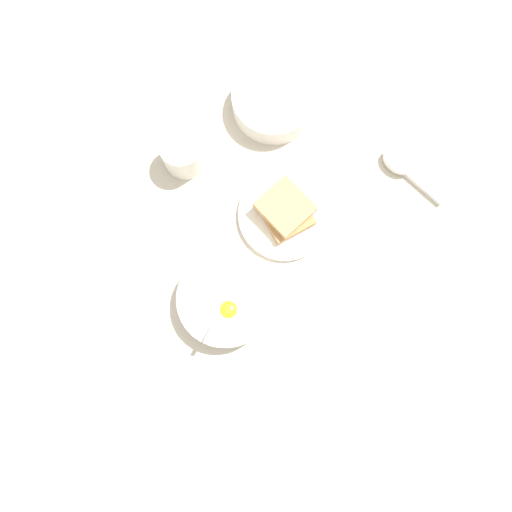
{
  "coord_description": "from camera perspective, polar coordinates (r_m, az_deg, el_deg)",
  "views": [
    {
      "loc": [
        0.31,
        0.03,
        0.9
      ],
      "look_at": [
        0.16,
        -0.05,
        0.02
      ],
      "focal_mm": 35.0,
      "sensor_mm": 36.0,
      "label": 1
    }
  ],
  "objects": [
    {
      "name": "congee_bowl",
      "position": [
        0.99,
        2.02,
        17.31
      ],
      "size": [
        0.16,
        0.16,
        0.05
      ],
      "color": "white",
      "rests_on": "ground_plane"
    },
    {
      "name": "ground_plane",
      "position": [
        0.95,
        7.31,
        6.95
      ],
      "size": [
        3.0,
        3.0,
        0.0
      ],
      "primitive_type": "plane",
      "color": "beige"
    },
    {
      "name": "toast_plate",
      "position": [
        0.93,
        3.29,
        4.67
      ],
      "size": [
        0.17,
        0.17,
        0.01
      ],
      "color": "white",
      "rests_on": "ground_plane"
    },
    {
      "name": "toast_sandwich",
      "position": [
        0.9,
        3.39,
        5.22
      ],
      "size": [
        0.11,
        0.12,
        0.04
      ],
      "color": "tan",
      "rests_on": "toast_plate"
    },
    {
      "name": "egg_bowl",
      "position": [
        0.88,
        -3.46,
        -5.0
      ],
      "size": [
        0.17,
        0.17,
        0.07
      ],
      "color": "white",
      "rests_on": "ground_plane"
    },
    {
      "name": "drinking_cup",
      "position": [
        0.94,
        -8.38,
        11.56
      ],
      "size": [
        0.08,
        0.08,
        0.07
      ],
      "color": "silver",
      "rests_on": "ground_plane"
    },
    {
      "name": "soup_spoon",
      "position": [
        0.99,
        16.36,
        9.88
      ],
      "size": [
        0.07,
        0.15,
        0.03
      ],
      "color": "white",
      "rests_on": "ground_plane"
    }
  ]
}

